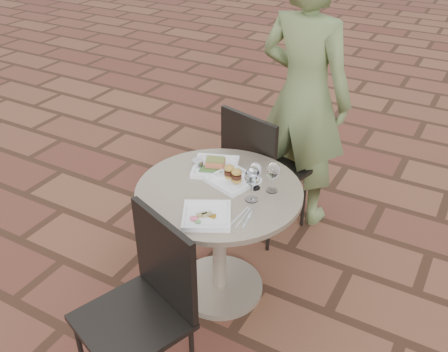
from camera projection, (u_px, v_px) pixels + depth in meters
The scene contains 13 objects.
ground at pixel (263, 287), 3.06m from camera, with size 60.00×60.00×0.00m, color brown.
cafe_table at pixel (219, 225), 2.80m from camera, with size 0.90×0.90×0.73m.
chair_far at pixel (258, 164), 3.24m from camera, with size 0.54×0.54×0.93m.
chair_near at pixel (147, 296), 2.25m from camera, with size 0.56×0.56×0.93m.
diner at pixel (304, 97), 3.28m from camera, with size 0.66×0.43×1.81m, color #596A3A.
plate_salmon at pixel (215, 166), 2.83m from camera, with size 0.32×0.32×0.07m.
plate_sliders at pixel (233, 178), 2.71m from camera, with size 0.28×0.28×0.15m.
plate_tuna at pixel (207, 215), 2.44m from camera, with size 0.32×0.32×0.03m.
wine_glass_right at pixel (252, 178), 2.51m from camera, with size 0.08×0.08×0.19m.
wine_glass_mid at pixel (256, 171), 2.62m from camera, with size 0.07×0.07×0.15m.
wine_glass_far at pixel (273, 171), 2.59m from camera, with size 0.07×0.07×0.17m.
steel_ramekin at pixel (198, 164), 2.84m from camera, with size 0.07×0.07×0.05m, color silver.
cutlery_set at pixel (243, 217), 2.45m from camera, with size 0.09×0.19×0.00m, color silver, non-canonical shape.
Camera 1 is at (0.89, -2.07, 2.20)m, focal length 40.00 mm.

